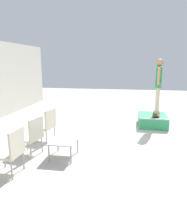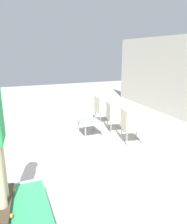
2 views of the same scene
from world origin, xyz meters
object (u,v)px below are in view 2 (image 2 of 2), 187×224
at_px(patio_chair_left, 101,109).
at_px(patio_chair_right, 129,125).
at_px(coffee_table, 90,123).
at_px(patio_chair_center, 113,116).
at_px(skateboard_on_ramp, 4,202).
at_px(skate_ramp_box, 14,220).

bearing_deg(patio_chair_left, patio_chair_right, -177.95).
height_order(coffee_table, patio_chair_right, patio_chair_right).
xyz_separation_m(patio_chair_center, patio_chair_right, (0.94, -0.00, 0.00)).
distance_m(skateboard_on_ramp, patio_chair_left, 5.04).
distance_m(coffee_table, patio_chair_left, 1.23).
relative_size(skate_ramp_box, patio_chair_right, 1.27).
relative_size(skateboard_on_ramp, patio_chair_right, 0.93).
distance_m(skateboard_on_ramp, coffee_table, 3.82).
height_order(skate_ramp_box, skateboard_on_ramp, skateboard_on_ramp).
height_order(patio_chair_center, patio_chair_right, same).
bearing_deg(skateboard_on_ramp, patio_chair_right, 129.68).
xyz_separation_m(coffee_table, patio_chair_center, (-0.02, 0.78, 0.14)).
relative_size(skate_ramp_box, patio_chair_center, 1.27).
xyz_separation_m(patio_chair_left, patio_chair_right, (1.86, 0.00, 0.00)).
xyz_separation_m(skateboard_on_ramp, patio_chair_left, (-3.91, 3.18, 0.04)).
bearing_deg(patio_chair_left, coffee_table, 142.20).
bearing_deg(skate_ramp_box, patio_chair_right, 124.64).
distance_m(coffee_table, patio_chair_center, 0.80).
bearing_deg(coffee_table, skate_ramp_box, -37.01).
xyz_separation_m(coffee_table, patio_chair_right, (0.92, 0.78, 0.14)).
relative_size(patio_chair_left, patio_chair_right, 1.00).
bearing_deg(patio_chair_left, skateboard_on_ramp, 142.83).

